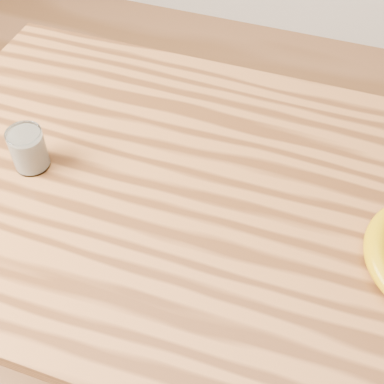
% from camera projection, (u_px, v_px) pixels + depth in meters
% --- Properties ---
extents(table, '(1.20, 0.80, 0.90)m').
position_uv_depth(table, '(199.00, 234.00, 1.10)').
color(table, '#A26230').
rests_on(table, ground).
extents(smoothie_glass, '(0.07, 0.07, 0.09)m').
position_uv_depth(smoothie_glass, '(28.00, 149.00, 1.02)').
color(smoothie_glass, white).
rests_on(smoothie_glass, table).
extents(banana, '(0.13, 0.33, 0.04)m').
position_uv_depth(banana, '(375.00, 239.00, 0.91)').
color(banana, '#C99804').
rests_on(banana, table).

